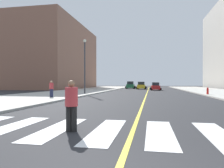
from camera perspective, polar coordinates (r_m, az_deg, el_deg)
The scene contains 11 objects.
sidewalk_kerb_west at distance 26.50m, azimuth -18.50°, elevation -3.07°, with size 10.00×120.00×0.15m, color #B2ADA3.
crosswalk_paint at distance 7.36m, azimuth 5.61°, elevation -12.62°, with size 13.50×4.00×0.01m.
lane_divider_paint at distance 43.18m, azimuth 9.64°, elevation -1.82°, with size 0.16×80.00×0.01m, color yellow.
low_rise_brick_west at distance 63.94m, azimuth -14.95°, elevation 7.02°, with size 16.00×32.00×18.13m, color #885B47.
car_yellow_nearest at distance 53.62m, azimuth 7.95°, elevation -0.46°, with size 2.64×4.20×1.87m.
car_green_second at distance 58.37m, azimuth 5.02°, elevation -0.34°, with size 2.82×4.47×1.98m.
car_red_third at distance 46.54m, azimuth 11.66°, elevation -0.69°, with size 2.49×3.89×1.71m.
pedestrian_crossing at distance 7.32m, azimuth -10.89°, elevation -5.13°, with size 0.43×0.43×1.74m.
pedestrian_walking_west at distance 22.97m, azimuth -16.02°, elevation -1.06°, with size 0.42×0.42×1.70m.
fire_hydrant at distance 29.89m, azimuth 24.41°, elevation -1.72°, with size 0.26×0.26×0.89m.
street_lamp at distance 29.52m, azimuth -7.38°, elevation 6.03°, with size 0.44×0.44×7.50m.
Camera 1 is at (0.60, -3.14, 1.66)m, focal length 33.88 mm.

